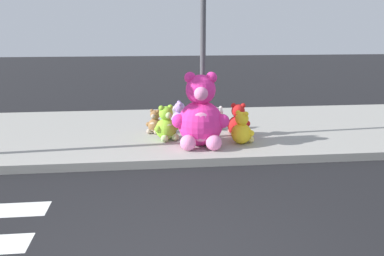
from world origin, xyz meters
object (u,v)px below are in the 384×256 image
sign_pole (203,53)px  plush_red (238,122)px  plush_pink_large (201,117)px  plush_yellow (242,130)px  plush_white (218,120)px  plush_brown (155,124)px  plush_lime (167,126)px  plush_lavender (179,117)px

sign_pole → plush_red: size_ratio=4.65×
plush_pink_large → plush_yellow: size_ratio=2.16×
plush_white → plush_red: bearing=-60.6°
plush_pink_large → plush_red: 1.12m
sign_pole → plush_white: bearing=55.5°
plush_pink_large → plush_red: plush_pink_large is taller
plush_pink_large → plush_brown: 1.39m
plush_pink_large → plush_lime: bearing=141.1°
plush_pink_large → plush_lavender: (-0.29, 1.46, -0.32)m
plush_pink_large → plush_white: plush_pink_large is taller
sign_pole → plush_brown: size_ratio=6.27×
plush_white → plush_lavender: plush_lavender is taller
plush_red → plush_lime: plush_lime is taller
plush_lavender → plush_brown: bearing=-143.2°
sign_pole → plush_pink_large: 1.29m
sign_pole → plush_lavender: size_ratio=5.36×
plush_pink_large → plush_white: size_ratio=2.72×
plush_brown → sign_pole: bearing=-25.8°
plush_brown → plush_yellow: bearing=-31.0°
plush_red → plush_lavender: size_ratio=1.15×
plush_pink_large → plush_lime: size_ratio=2.00×
plush_brown → plush_red: bearing=-13.2°
plush_lime → plush_brown: plush_lime is taller
plush_lime → plush_yellow: bearing=-16.9°
plush_yellow → plush_white: size_ratio=1.26×
sign_pole → plush_white: sign_pole is taller
plush_red → plush_lime: 1.49m
plush_lime → plush_lavender: size_ratio=1.17×
sign_pole → plush_red: bearing=4.8°
plush_pink_large → plush_lavender: bearing=101.4°
plush_lime → plush_pink_large: bearing=-38.9°
plush_lime → plush_white: plush_lime is taller
sign_pole → plush_red: 1.61m
plush_yellow → plush_white: (-0.27, 1.15, -0.05)m
plush_white → plush_lime: bearing=-148.3°
sign_pole → plush_yellow: size_ratio=4.96×
plush_lime → plush_yellow: 1.50m
plush_white → plush_lavender: 0.87m
plush_red → plush_lime: size_ratio=0.98×
plush_pink_large → plush_lavender: size_ratio=2.34×
plush_lime → plush_brown: (-0.22, 0.55, -0.08)m
plush_brown → plush_yellow: plush_yellow is taller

